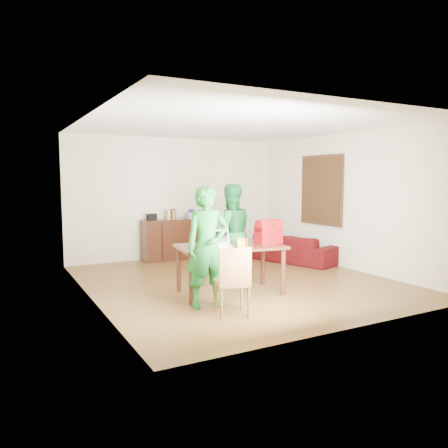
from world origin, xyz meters
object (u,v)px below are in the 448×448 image
person_far (230,233)px  bottle (246,242)px  chair (232,295)px  laptop (221,244)px  table (230,251)px  person_near (208,247)px  sofa (292,248)px  red_bag (268,234)px

person_far → bottle: bearing=87.8°
chair → laptop: 1.13m
table → person_near: (-0.62, -0.47, 0.18)m
table → person_far: person_far is taller
laptop → chair: bearing=-96.7°
bottle → sofa: (2.36, 1.99, -0.56)m
chair → person_far: 1.96m
table → bottle: bearing=-63.9°
bottle → red_bag: 0.58m
person_near → sofa: 3.79m
chair → person_near: bearing=117.4°
person_far → laptop: person_far is taller
table → bottle: 0.38m
laptop → red_bag: bearing=7.5°
sofa → laptop: bearing=103.1°
chair → sofa: (2.97, 2.64, 0.02)m
table → sofa: 2.99m
chair → person_far: size_ratio=0.54×
chair → sofa: chair is taller
chair → red_bag: size_ratio=2.26×
person_near → chair: bearing=-69.1°
red_bag → chair: bearing=-146.1°
person_far → red_bag: size_ratio=4.17×
person_near → sofa: size_ratio=0.85×
table → bottle: size_ratio=10.26×
chair → bottle: bottle is taller
sofa → red_bag: bearing=114.6°
laptop → bottle: size_ratio=2.25×
bottle → sofa: 3.13m
laptop → sofa: (2.64, 1.70, -0.52)m
laptop → red_bag: 0.83m
chair → person_far: person_far is taller
person_near → person_far: bearing=57.2°
person_far → bottle: person_far is taller
bottle → laptop: bearing=134.3°
chair → sofa: 3.97m
chair → bottle: 1.06m
person_far → sofa: person_far is taller
table → chair: 1.17m
person_near → red_bag: (1.26, 0.36, 0.06)m
person_near → bottle: 0.73m
bottle → person_near: bearing=-168.5°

